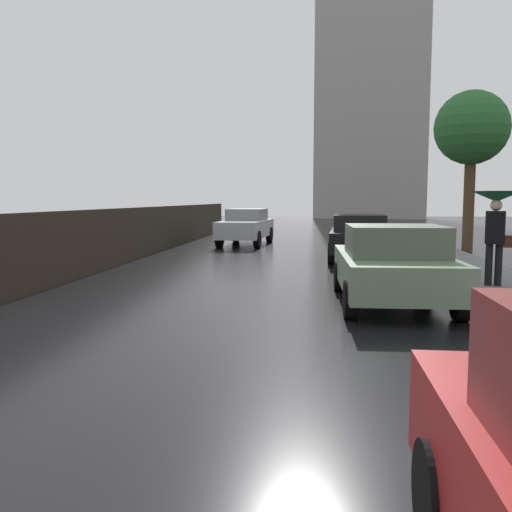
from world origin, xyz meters
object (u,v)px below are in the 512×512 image
object	(u,v)px
car_silver_near_kerb	(246,226)
pedestrian_with_umbrella_near	(496,213)
street_tree_far	(472,130)
car_green_mid_road	(393,265)
car_black_far_lane	(359,236)

from	to	relation	value
car_silver_near_kerb	pedestrian_with_umbrella_near	distance (m)	12.81
car_silver_near_kerb	street_tree_far	world-z (taller)	street_tree_far
pedestrian_with_umbrella_near	car_silver_near_kerb	bearing A→B (deg)	131.89
pedestrian_with_umbrella_near	street_tree_far	bearing A→B (deg)	90.42
car_green_mid_road	street_tree_far	bearing A→B (deg)	67.33
car_silver_near_kerb	car_green_mid_road	bearing A→B (deg)	112.93
car_black_far_lane	street_tree_far	distance (m)	6.01
car_silver_near_kerb	street_tree_far	xyz separation A→B (m)	(8.12, -2.57, 3.47)
car_silver_near_kerb	street_tree_far	bearing A→B (deg)	166.73
car_green_mid_road	pedestrian_with_umbrella_near	bearing A→B (deg)	33.53
car_green_mid_road	car_black_far_lane	distance (m)	7.12
car_silver_near_kerb	car_black_far_lane	xyz separation A→B (m)	(4.18, -5.46, -0.02)
car_green_mid_road	car_silver_near_kerb	bearing A→B (deg)	107.14
car_silver_near_kerb	car_black_far_lane	size ratio (longest dim) A/B	1.12
car_silver_near_kerb	pedestrian_with_umbrella_near	world-z (taller)	pedestrian_with_umbrella_near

